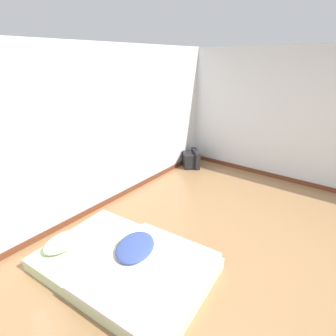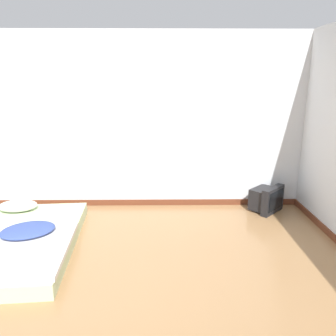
{
  "view_description": "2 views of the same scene",
  "coord_description": "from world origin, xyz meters",
  "views": [
    {
      "loc": [
        -2.5,
        -0.3,
        2.38
      ],
      "look_at": [
        0.64,
        2.07,
        0.72
      ],
      "focal_mm": 28.0,
      "sensor_mm": 36.0,
      "label": 1
    },
    {
      "loc": [
        0.87,
        -1.88,
        1.9
      ],
      "look_at": [
        0.92,
        2.04,
        0.86
      ],
      "focal_mm": 35.0,
      "sensor_mm": 36.0,
      "label": 2
    }
  ],
  "objects": [
    {
      "name": "wall_back",
      "position": [
        -0.02,
        3.01,
        1.29
      ],
      "size": [
        8.31,
        0.08,
        2.6
      ],
      "color": "silver",
      "rests_on": "ground_plane"
    },
    {
      "name": "mattress_bed",
      "position": [
        -0.86,
        1.58,
        0.11
      ],
      "size": [
        1.5,
        2.13,
        0.31
      ],
      "color": "beige",
      "rests_on": "ground_plane"
    },
    {
      "name": "crt_tv",
      "position": [
        2.4,
        2.72,
        0.19
      ],
      "size": [
        0.56,
        0.56,
        0.39
      ],
      "color": "black",
      "rests_on": "ground_plane"
    }
  ]
}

